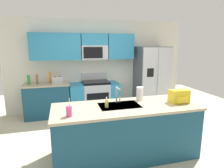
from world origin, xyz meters
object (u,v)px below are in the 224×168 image
refrigerator (151,78)px  bottle_orange (50,77)px  toaster (57,80)px  soap_dispenser (107,103)px  range_oven (95,97)px  bottle_green (29,80)px  drink_cup_pink (69,111)px  sink_faucet (117,93)px  paper_towel_roll (140,94)px  backpack (179,96)px  pepper_mill (37,79)px

refrigerator → bottle_orange: (-2.88, 0.13, 0.12)m
refrigerator → bottle_orange: size_ratio=6.28×
toaster → soap_dispenser: (0.80, -2.23, -0.02)m
refrigerator → toaster: size_ratio=6.61×
range_oven → bottle_green: bearing=179.9°
range_oven → drink_cup_pink: (-0.79, -2.52, 0.53)m
bottle_green → drink_cup_pink: drink_cup_pink is taller
refrigerator → sink_faucet: 2.62m
range_oven → toaster: bearing=-177.0°
toaster → paper_towel_roll: size_ratio=1.17×
bottle_orange → bottle_green: (-0.52, -0.06, -0.03)m
soap_dispenser → paper_towel_roll: size_ratio=0.71×
bottle_orange → paper_towel_roll: bottle_orange is taller
range_oven → drink_cup_pink: 2.70m
sink_faucet → soap_dispenser: size_ratio=1.66×
range_oven → soap_dispenser: range_oven is taller
bottle_green → backpack: bottle_green is taller
toaster → bottle_orange: (-0.18, 0.11, 0.06)m
drink_cup_pink → toaster: bearing=94.7°
toaster → sink_faucet: sink_faucet is taller
drink_cup_pink → backpack: size_ratio=0.84×
bottle_orange → drink_cup_pink: (0.38, -2.58, -0.07)m
drink_cup_pink → soap_dispenser: drink_cup_pink is taller
soap_dispenser → backpack: size_ratio=0.53×
bottle_green → sink_faucet: 2.72m
bottle_orange → sink_faucet: (1.22, -2.15, 0.02)m
paper_towel_roll → soap_dispenser: bearing=-159.6°
refrigerator → paper_towel_roll: (-1.22, -1.95, 0.09)m
paper_towel_roll → bottle_orange: bearing=128.6°
range_oven → paper_towel_roll: size_ratio=5.67×
pepper_mill → drink_cup_pink: size_ratio=0.95×
toaster → drink_cup_pink: drink_cup_pink is taller
refrigerator → bottle_orange: refrigerator is taller
bottle_orange → backpack: (2.26, -2.41, -0.03)m
range_oven → paper_towel_roll: (0.49, -2.02, 0.58)m
bottle_orange → bottle_green: 0.53m
sink_faucet → soap_dispenser: (-0.24, -0.19, -0.10)m
range_oven → toaster: 1.13m
soap_dispenser → paper_towel_roll: bearing=20.4°
toaster → sink_faucet: (1.04, -2.04, 0.08)m
pepper_mill → sink_faucet: bearing=-53.5°
bottle_green → soap_dispenser: size_ratio=1.43×
bottle_orange → drink_cup_pink: bottle_orange is taller
range_oven → backpack: size_ratio=4.25×
toaster → bottle_green: size_ratio=1.15×
refrigerator → drink_cup_pink: size_ratio=6.89×
sink_faucet → backpack: bearing=-14.3°
sink_faucet → soap_dispenser: sink_faucet is taller
pepper_mill → paper_towel_roll: pepper_mill is taller
range_oven → sink_faucet: size_ratio=4.82×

